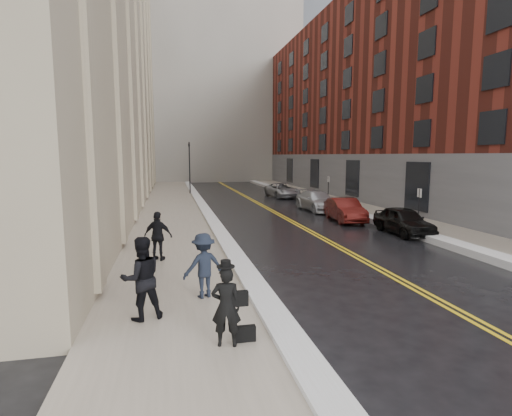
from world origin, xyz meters
name	(u,v)px	position (x,y,z in m)	size (l,w,h in m)	color
ground	(338,296)	(0.00, 0.00, 0.00)	(160.00, 160.00, 0.00)	black
sidewalk_left	(171,215)	(-4.50, 16.00, 0.07)	(4.00, 64.00, 0.15)	gray
sidewalk_right	(364,209)	(9.00, 16.00, 0.07)	(3.00, 64.00, 0.15)	gray
lane_stripe_a	(274,213)	(2.38, 16.00, 0.00)	(0.12, 64.00, 0.01)	gold
lane_stripe_b	(278,213)	(2.62, 16.00, 0.00)	(0.12, 64.00, 0.01)	gold
snow_ridge_left	(207,213)	(-2.20, 16.00, 0.13)	(0.70, 60.80, 0.26)	white
snow_ridge_right	(340,209)	(7.15, 16.00, 0.15)	(0.85, 60.80, 0.30)	white
building_right	(417,98)	(17.50, 23.00, 9.00)	(14.00, 50.00, 18.00)	maroon
tower_far_center	(202,13)	(1.00, 56.00, 26.00)	(28.00, 16.00, 52.00)	gray
tower_far_right	(267,59)	(14.00, 66.00, 22.00)	(22.00, 18.00, 44.00)	slate
tower_far_left	(125,15)	(-12.00, 72.00, 30.00)	(22.00, 18.00, 60.00)	slate
traffic_signal	(190,164)	(-2.60, 30.00, 3.08)	(0.18, 0.15, 5.20)	black
parking_sign_near	(419,206)	(7.90, 8.00, 1.36)	(0.06, 0.35, 2.23)	black
parking_sign_far	(328,187)	(7.90, 20.00, 1.36)	(0.06, 0.35, 2.23)	black
car_black	(404,221)	(6.80, 7.57, 0.68)	(1.60, 3.98, 1.35)	black
car_maroon	(345,210)	(5.62, 11.86, 0.69)	(1.45, 4.17, 1.37)	#490F0D
car_silver_near	(317,201)	(5.67, 16.59, 0.69)	(1.94, 4.77, 1.38)	#B0B2B8
car_silver_far	(282,190)	(5.72, 25.81, 0.66)	(2.19, 4.75, 1.32)	#A0A2A8
pedestrian_main	(226,307)	(-3.50, -2.55, 0.96)	(0.59, 0.39, 1.61)	black
pedestrian_a	(141,278)	(-5.21, -0.85, 1.12)	(0.94, 0.73, 1.94)	black
pedestrian_b	(204,265)	(-3.70, 0.31, 1.01)	(1.12, 0.64, 1.73)	black
pedestrian_c	(158,236)	(-4.98, 4.42, 1.04)	(1.04, 0.43, 1.77)	black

